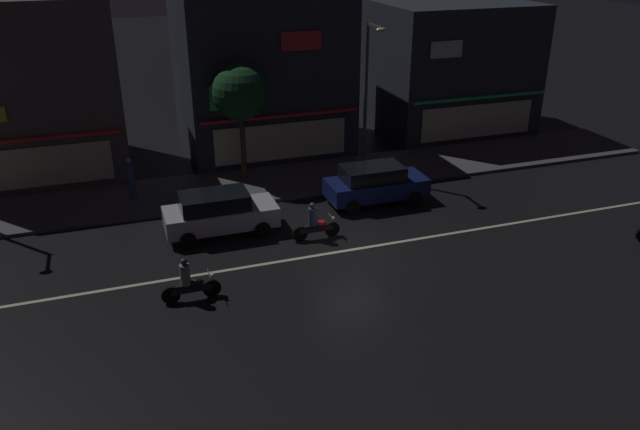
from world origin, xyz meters
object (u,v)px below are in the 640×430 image
(motorcycle_opposite_lane, at_px, (315,224))
(traffic_cone, at_px, (425,185))
(pedestrian_on_sidewalk, at_px, (131,180))
(motorcycle_following, at_px, (189,283))
(streetlamp_mid, at_px, (368,88))
(parked_car_trailing, at_px, (375,183))
(parked_car_near_kerb, at_px, (219,212))

(motorcycle_opposite_lane, bearing_deg, traffic_cone, 18.87)
(pedestrian_on_sidewalk, relative_size, motorcycle_following, 0.98)
(streetlamp_mid, xyz_separation_m, motorcycle_opposite_lane, (-4.34, -5.40, -3.65))
(parked_car_trailing, bearing_deg, motorcycle_following, -148.65)
(streetlamp_mid, bearing_deg, parked_car_trailing, -104.87)
(motorcycle_following, relative_size, traffic_cone, 3.45)
(streetlamp_mid, xyz_separation_m, traffic_cone, (1.93, -2.40, -4.01))
(streetlamp_mid, distance_m, traffic_cone, 5.06)
(streetlamp_mid, relative_size, motorcycle_following, 3.69)
(streetlamp_mid, height_order, motorcycle_following, streetlamp_mid)
(parked_car_trailing, height_order, motorcycle_following, parked_car_trailing)
(parked_car_trailing, bearing_deg, pedestrian_on_sidewalk, 160.51)
(streetlamp_mid, relative_size, motorcycle_opposite_lane, 3.69)
(pedestrian_on_sidewalk, height_order, motorcycle_opposite_lane, pedestrian_on_sidewalk)
(pedestrian_on_sidewalk, height_order, parked_car_near_kerb, pedestrian_on_sidewalk)
(motorcycle_opposite_lane, distance_m, traffic_cone, 6.96)
(motorcycle_following, bearing_deg, parked_car_near_kerb, -119.44)
(streetlamp_mid, xyz_separation_m, pedestrian_on_sidewalk, (-10.64, 0.59, -3.28))
(streetlamp_mid, height_order, traffic_cone, streetlamp_mid)
(parked_car_trailing, distance_m, motorcycle_following, 10.22)
(motorcycle_opposite_lane, relative_size, traffic_cone, 3.45)
(traffic_cone, bearing_deg, parked_car_near_kerb, -172.33)
(streetlamp_mid, relative_size, parked_car_near_kerb, 1.63)
(pedestrian_on_sidewalk, bearing_deg, parked_car_trailing, -73.07)
(pedestrian_on_sidewalk, bearing_deg, motorcycle_following, -136.15)
(parked_car_near_kerb, distance_m, parked_car_trailing, 6.93)
(streetlamp_mid, bearing_deg, parked_car_near_kerb, -154.25)
(pedestrian_on_sidewalk, xyz_separation_m, parked_car_near_kerb, (2.98, -4.28, -0.14))
(streetlamp_mid, distance_m, parked_car_near_kerb, 9.17)
(motorcycle_following, height_order, motorcycle_opposite_lane, same)
(parked_car_trailing, relative_size, traffic_cone, 7.82)
(streetlamp_mid, height_order, parked_car_near_kerb, streetlamp_mid)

